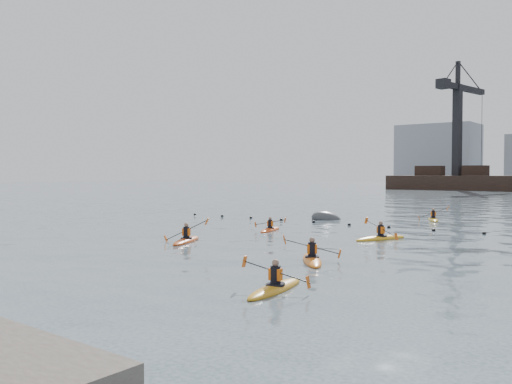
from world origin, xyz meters
The scene contains 9 objects.
ground centered at (0.00, 0.00, 0.00)m, with size 400.00×400.00×0.00m, color #384952.
float_line centered at (-0.50, 22.53, 0.03)m, with size 33.24×0.73×0.24m.
kayaker_0 centered at (-4.49, 8.95, 0.11)m, with size 2.31×3.53×1.42m.
kayaker_1 centered at (6.16, 2.18, 0.11)m, with size 2.31×3.50×1.13m.
kayaker_2 centered at (-4.24, 16.13, 0.09)m, with size 2.03×3.15×0.99m.
kayaker_3 centered at (3.21, 16.21, 0.11)m, with size 2.34×3.59×1.28m.
kayaker_4 centered at (4.15, 7.58, 0.11)m, with size 2.69×3.27×1.22m.
kayaker_5 centered at (1.25, 29.91, 0.10)m, with size 2.14×3.30×1.25m.
mooring_buoy centered at (-5.60, 25.47, 0.00)m, with size 2.43×1.44×1.22m, color #393B3E.
Camera 1 is at (15.86, -11.35, 3.63)m, focal length 38.00 mm.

